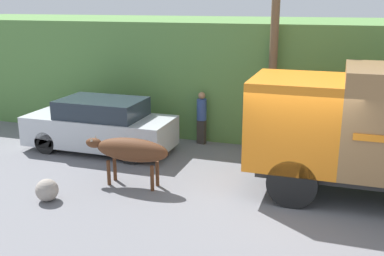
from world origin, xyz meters
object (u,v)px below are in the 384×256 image
brown_cow (130,150)px  roadside_rock (47,190)px  utility_pole (274,38)px  pedestrian_on_hill (202,115)px  parked_suv (100,126)px

brown_cow → roadside_rock: (-1.41, -1.41, -0.64)m
brown_cow → utility_pole: 5.24m
brown_cow → pedestrian_on_hill: 3.79m
pedestrian_on_hill → utility_pole: size_ratio=0.26×
brown_cow → parked_suv: size_ratio=0.49×
pedestrian_on_hill → roadside_rock: bearing=81.3°
brown_cow → utility_pole: (2.77, 3.72, 2.45)m
brown_cow → parked_suv: 2.95m
brown_cow → roadside_rock: brown_cow is taller
utility_pole → roadside_rock: (-4.18, -5.12, -3.09)m
parked_suv → pedestrian_on_hill: size_ratio=2.68×
brown_cow → parked_suv: bearing=143.5°
parked_suv → utility_pole: bearing=22.3°
parked_suv → pedestrian_on_hill: (2.67, 1.60, 0.15)m
parked_suv → pedestrian_on_hill: 3.12m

